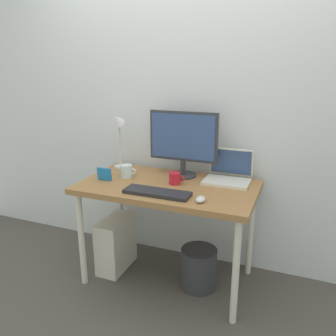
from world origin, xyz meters
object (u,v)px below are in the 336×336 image
glass_cup (127,171)px  desk (168,194)px  keyboard (157,193)px  wastebasket (199,268)px  monitor (183,140)px  coffee_mug (175,178)px  mouse (201,199)px  computer_tower (116,243)px  photo_frame (104,174)px  laptop (228,173)px  desk_lamp (117,128)px

glass_cup → desk: bearing=-5.9°
keyboard → wastebasket: bearing=39.1°
monitor → keyboard: monitor is taller
monitor → coffee_mug: 0.30m
mouse → glass_cup: bearing=158.1°
coffee_mug → wastebasket: (0.20, -0.04, -0.65)m
coffee_mug → computer_tower: coffee_mug is taller
photo_frame → glass_cup: bearing=46.6°
mouse → computer_tower: 0.96m
laptop → mouse: (-0.07, -0.46, -0.04)m
laptop → glass_cup: 0.75m
monitor → photo_frame: bearing=-148.6°
desk → computer_tower: size_ratio=2.94×
photo_frame → wastebasket: size_ratio=0.37×
mouse → desk: bearing=143.4°
laptop → keyboard: size_ratio=0.73×
keyboard → desk_lamp: bearing=140.9°
coffee_mug → wastebasket: bearing=-11.0°
glass_cup → wastebasket: glass_cup is taller
desk_lamp → desk: bearing=-22.7°
desk_lamp → computer_tower: bearing=-71.0°
laptop → wastebasket: 0.72m
coffee_mug → computer_tower: size_ratio=0.27×
glass_cup → computer_tower: size_ratio=0.29×
mouse → computer_tower: size_ratio=0.21×
computer_tower → glass_cup: bearing=29.8°
mouse → desk_lamp: bearing=151.7°
mouse → coffee_mug: coffee_mug is taller
laptop → desk_lamp: desk_lamp is taller
desk → wastebasket: bearing=-3.2°
laptop → coffee_mug: (-0.34, -0.21, -0.02)m
mouse → coffee_mug: size_ratio=0.78×
desk_lamp → coffee_mug: bearing=-18.9°
laptop → wastebasket: bearing=-118.1°
coffee_mug → desk: bearing=-147.7°
coffee_mug → monitor: bearing=92.2°
laptop → glass_cup: laptop is taller
keyboard → mouse: (0.30, -0.02, 0.01)m
keyboard → mouse: mouse is taller
monitor → desk_lamp: bearing=179.9°
keyboard → mouse: size_ratio=4.89×
desk → glass_cup: 0.37m
computer_tower → wastebasket: size_ratio=1.40×
keyboard → wastebasket: keyboard is taller
desk → desk_lamp: size_ratio=2.66×
desk → mouse: (0.31, -0.23, 0.09)m
wastebasket → monitor: bearing=132.7°
computer_tower → wastebasket: computer_tower is taller
desk → keyboard: (0.01, -0.21, 0.08)m
coffee_mug → photo_frame: photo_frame is taller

